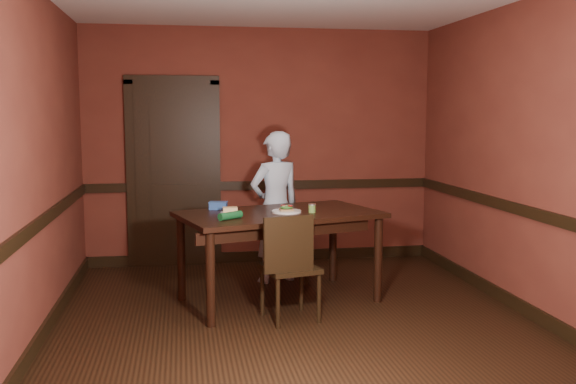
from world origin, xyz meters
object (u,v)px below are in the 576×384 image
object	(u,v)px
dining_table	(279,257)
person	(275,207)
chair_near	(290,266)
food_tub	(218,205)
chair_far	(286,245)
sandwich_plate	(286,210)
sauce_jar	(312,208)
cheese_saucer	(230,211)

from	to	relation	value
dining_table	person	bearing A→B (deg)	68.32
chair_near	food_tub	world-z (taller)	chair_near
dining_table	food_tub	world-z (taller)	food_tub
chair_far	sandwich_plate	bearing A→B (deg)	-113.15
chair_near	sandwich_plate	world-z (taller)	chair_near
sandwich_plate	sauce_jar	world-z (taller)	sauce_jar
sauce_jar	chair_near	bearing A→B (deg)	-120.83
chair_far	chair_near	bearing A→B (deg)	-111.77
sandwich_plate	cheese_saucer	world-z (taller)	sandwich_plate
person	food_tub	xyz separation A→B (m)	(-0.61, -0.43, 0.09)
food_tub	chair_near	bearing A→B (deg)	-44.69
dining_table	chair_far	size ratio (longest dim) A/B	2.22
person	chair_far	bearing A→B (deg)	112.23
chair_far	dining_table	bearing A→B (deg)	-119.37
sandwich_plate	food_tub	distance (m)	0.67
cheese_saucer	sauce_jar	bearing A→B (deg)	-6.99
sauce_jar	cheese_saucer	bearing A→B (deg)	173.01
sauce_jar	food_tub	distance (m)	0.90
sandwich_plate	sauce_jar	distance (m)	0.23
person	sandwich_plate	xyz separation A→B (m)	(-0.00, -0.73, 0.08)
chair_near	sandwich_plate	distance (m)	0.66
dining_table	chair_far	distance (m)	0.62
food_tub	chair_far	bearing A→B (deg)	36.80
dining_table	sauce_jar	size ratio (longest dim) A/B	22.22
person	sauce_jar	distance (m)	0.81
chair_far	cheese_saucer	xyz separation A→B (m)	(-0.61, -0.58, 0.46)
chair_far	food_tub	xyz separation A→B (m)	(-0.70, -0.33, 0.47)
chair_near	sauce_jar	xyz separation A→B (m)	(0.28, 0.47, 0.42)
sauce_jar	dining_table	bearing A→B (deg)	165.56
person	chair_near	bearing A→B (deg)	65.60
person	sauce_jar	world-z (taller)	person
chair_near	sauce_jar	world-z (taller)	same
chair_near	person	distance (m)	1.29
chair_near	sandwich_plate	xyz separation A→B (m)	(0.05, 0.52, 0.40)
chair_near	cheese_saucer	world-z (taller)	chair_near
sandwich_plate	food_tub	xyz separation A→B (m)	(-0.60, 0.30, 0.02)
dining_table	cheese_saucer	xyz separation A→B (m)	(-0.45, 0.02, 0.44)
chair_far	food_tub	distance (m)	0.91
cheese_saucer	chair_near	bearing A→B (deg)	-51.10
person	cheese_saucer	xyz separation A→B (m)	(-0.51, -0.68, 0.08)
chair_near	chair_far	bearing A→B (deg)	-110.71
dining_table	food_tub	bearing A→B (deg)	137.63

